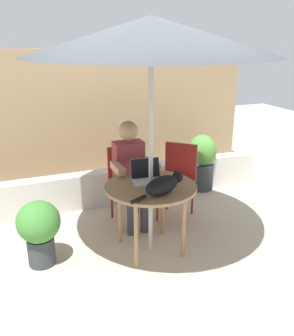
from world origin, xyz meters
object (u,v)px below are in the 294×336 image
patio_umbrella (151,36)px  cat (164,185)px  patio_table (151,192)px  potted_plant_near_fence (202,161)px  chair_empty (178,174)px  potted_plant_by_chair (39,228)px  person_seated (131,169)px  chair_occupied (127,178)px  laptop (146,174)px

patio_umbrella → cat: 1.34m
patio_table → potted_plant_near_fence: 1.85m
cat → chair_empty: bearing=55.7°
potted_plant_near_fence → potted_plant_by_chair: potted_plant_near_fence is taller
potted_plant_near_fence → cat: bearing=-130.7°
person_seated → cat: person_seated is taller
chair_occupied → cat: (0.04, -0.98, 0.27)m
potted_plant_near_fence → laptop: bearing=-139.5°
patio_umbrella → potted_plant_near_fence: bearing=43.8°
patio_umbrella → potted_plant_by_chair: size_ratio=3.46×
chair_empty → person_seated: bearing=-177.1°
chair_empty → cat: chair_empty is taller
patio_umbrella → potted_plant_by_chair: bearing=171.9°
person_seated → cat: 0.83m
patio_umbrella → patio_table: bearing=0.0°
chair_occupied → potted_plant_by_chair: size_ratio=1.36×
cat → potted_plant_by_chair: cat is taller
patio_table → potted_plant_near_fence: bearing=43.8°
chair_occupied → cat: chair_occupied is taller
chair_occupied → person_seated: (0.00, -0.16, 0.17)m
laptop → potted_plant_near_fence: size_ratio=0.40×
person_seated → potted_plant_by_chair: person_seated is taller
potted_plant_by_chair → laptop: bearing=-0.4°
patio_umbrella → potted_plant_by_chair: patio_umbrella is taller
patio_table → chair_empty: chair_empty is taller
chair_empty → potted_plant_near_fence: bearing=42.3°
chair_empty → person_seated: size_ratio=0.73×
patio_table → cat: size_ratio=1.49×
patio_umbrella → chair_occupied: size_ratio=2.54×
patio_table → laptop: size_ratio=2.82×
cat → potted_plant_near_fence: (1.29, 1.49, -0.38)m
potted_plant_by_chair → patio_table: bearing=-8.1°
person_seated → laptop: size_ratio=3.81×
chair_occupied → person_seated: size_ratio=0.73×
laptop → cat: (0.03, -0.37, 0.02)m
chair_empty → person_seated: person_seated is taller
potted_plant_near_fence → patio_table: bearing=-136.2°
person_seated → cat: size_ratio=2.01×
laptop → cat: size_ratio=0.53×
chair_empty → person_seated: (-0.62, -0.03, 0.17)m
patio_umbrella → laptop: 1.35m
patio_umbrella → chair_empty: bearing=45.4°
patio_table → potted_plant_near_fence: (1.33, 1.27, -0.23)m
patio_table → chair_occupied: 0.77m
chair_occupied → potted_plant_by_chair: bearing=-151.2°
patio_umbrella → potted_plant_near_fence: patio_umbrella is taller
chair_occupied → laptop: size_ratio=2.77×
patio_umbrella → potted_plant_near_fence: 2.50m
cat → potted_plant_by_chair: bearing=161.6°
laptop → potted_plant_near_fence: bearing=40.5°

